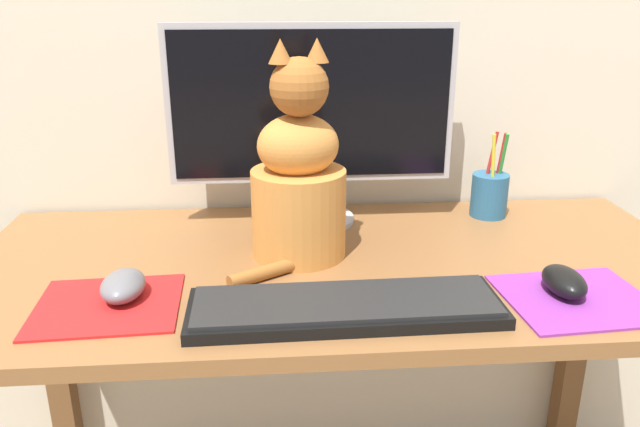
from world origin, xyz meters
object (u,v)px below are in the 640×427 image
Objects in this scene: computer_mouse_left at (123,286)px; pen_cup at (490,194)px; cat at (299,180)px; monitor at (312,116)px; computer_mouse_right at (564,281)px; keyboard at (345,307)px.

computer_mouse_left is 0.56× the size of pen_cup.
cat is 0.45m from pen_cup.
pen_cup is (0.37, 0.01, -0.17)m from monitor.
monitor reaches higher than computer_mouse_right.
computer_mouse_left and computer_mouse_right have the same top height.
cat reaches higher than computer_mouse_left.
keyboard is at bearing -86.74° from monitor.
pen_cup is at bearing 47.92° from keyboard.
computer_mouse_right is 0.36m from pen_cup.
computer_mouse_right is 0.55× the size of pen_cup.
cat is (-0.03, -0.17, -0.08)m from monitor.
monitor is 5.69× the size of computer_mouse_right.
keyboard is 4.71× the size of computer_mouse_right.
keyboard is 0.34m from computer_mouse_left.
computer_mouse_left is (-0.31, -0.32, -0.19)m from monitor.
computer_mouse_left is 0.33m from cat.
pen_cup is at bearing 11.41° from cat.
computer_mouse_left is at bearing 167.11° from keyboard.
keyboard is 0.26m from cat.
computer_mouse_right is at bearing -90.85° from pen_cup.
computer_mouse_right is at bearing -44.64° from monitor.
pen_cup is (0.35, 0.39, 0.04)m from keyboard.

